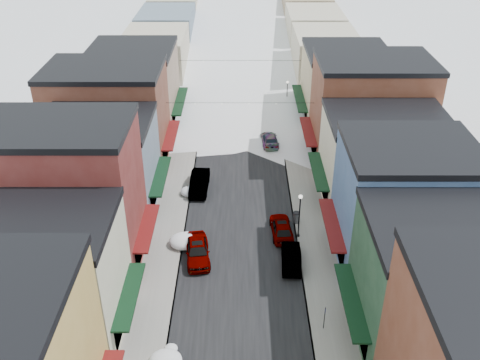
{
  "coord_description": "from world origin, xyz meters",
  "views": [
    {
      "loc": [
        0.05,
        -15.19,
        28.61
      ],
      "look_at": [
        0.0,
        30.09,
        2.11
      ],
      "focal_mm": 40.0,
      "sensor_mm": 36.0,
      "label": 1
    }
  ],
  "objects_px": {
    "car_silver_sedan": "(198,250)",
    "streetlamp_near": "(300,211)",
    "car_dark_hatch": "(199,183)",
    "trash_can": "(296,217)",
    "car_green_sedan": "(291,257)"
  },
  "relations": [
    {
      "from": "car_dark_hatch",
      "to": "trash_can",
      "type": "distance_m",
      "value": 11.17
    },
    {
      "from": "trash_can",
      "to": "streetlamp_near",
      "type": "height_order",
      "value": "streetlamp_near"
    },
    {
      "from": "car_dark_hatch",
      "to": "car_green_sedan",
      "type": "xyz_separation_m",
      "value": [
        8.41,
        -11.98,
        -0.1
      ]
    },
    {
      "from": "car_dark_hatch",
      "to": "trash_can",
      "type": "relative_size",
      "value": 4.67
    },
    {
      "from": "trash_can",
      "to": "streetlamp_near",
      "type": "distance_m",
      "value": 3.04
    },
    {
      "from": "car_silver_sedan",
      "to": "streetlamp_near",
      "type": "xyz_separation_m",
      "value": [
        8.76,
        3.0,
        2.05
      ]
    },
    {
      "from": "streetlamp_near",
      "to": "trash_can",
      "type": "bearing_deg",
      "value": 90.0
    },
    {
      "from": "car_silver_sedan",
      "to": "car_green_sedan",
      "type": "xyz_separation_m",
      "value": [
        7.81,
        -0.76,
        -0.1
      ]
    },
    {
      "from": "car_silver_sedan",
      "to": "car_dark_hatch",
      "type": "height_order",
      "value": "car_dark_hatch"
    },
    {
      "from": "streetlamp_near",
      "to": "car_silver_sedan",
      "type": "bearing_deg",
      "value": -161.12
    },
    {
      "from": "car_silver_sedan",
      "to": "streetlamp_near",
      "type": "distance_m",
      "value": 9.48
    },
    {
      "from": "car_dark_hatch",
      "to": "car_green_sedan",
      "type": "bearing_deg",
      "value": -53.14
    },
    {
      "from": "trash_can",
      "to": "car_green_sedan",
      "type": "bearing_deg",
      "value": -99.12
    },
    {
      "from": "car_silver_sedan",
      "to": "trash_can",
      "type": "xyz_separation_m",
      "value": [
        8.76,
        5.13,
        -0.13
      ]
    },
    {
      "from": "car_silver_sedan",
      "to": "car_dark_hatch",
      "type": "xyz_separation_m",
      "value": [
        -0.6,
        11.21,
        0.01
      ]
    }
  ]
}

